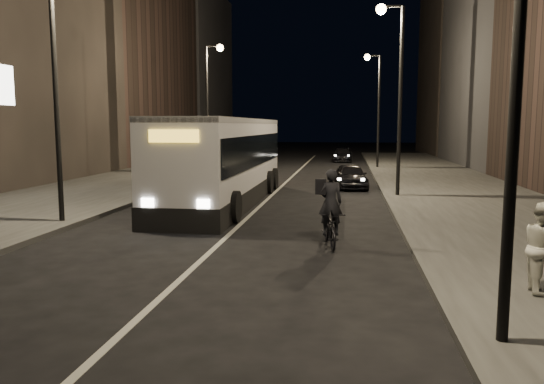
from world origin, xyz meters
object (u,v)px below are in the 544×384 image
(streetlight_left_near, at_px, (62,54))
(cyclist_on_bicycle, at_px, (330,221))
(car_near, at_px, (351,176))
(car_mid, at_px, (256,159))
(pedestrian_woman, at_px, (543,247))
(streetlight_right_mid, at_px, (395,74))
(streetlight_left_far, at_px, (211,91))
(car_far, at_px, (342,155))
(streetlight_right_far, at_px, (375,95))
(city_bus, at_px, (225,157))

(streetlight_left_near, height_order, cyclist_on_bicycle, streetlight_left_near)
(car_near, distance_m, car_mid, 14.93)
(cyclist_on_bicycle, xyz_separation_m, car_near, (0.61, 13.39, -0.07))
(pedestrian_woman, bearing_deg, car_mid, 22.67)
(cyclist_on_bicycle, distance_m, pedestrian_woman, 5.48)
(streetlight_right_mid, distance_m, cyclist_on_bicycle, 11.11)
(streetlight_right_mid, xyz_separation_m, car_near, (-1.75, 3.58, -4.74))
(streetlight_left_near, distance_m, cyclist_on_bicycle, 9.70)
(streetlight_right_mid, bearing_deg, streetlight_left_far, 136.84)
(streetlight_right_mid, distance_m, streetlight_left_far, 14.62)
(streetlight_left_near, relative_size, car_far, 1.97)
(streetlight_left_far, relative_size, cyclist_on_bicycle, 3.91)
(cyclist_on_bicycle, height_order, car_near, cyclist_on_bicycle)
(streetlight_left_near, height_order, pedestrian_woman, streetlight_left_near)
(pedestrian_woman, bearing_deg, streetlight_right_far, 6.57)
(cyclist_on_bicycle, bearing_deg, streetlight_left_far, 102.46)
(streetlight_left_near, distance_m, streetlight_left_far, 18.00)
(streetlight_left_near, distance_m, car_far, 33.12)
(streetlight_left_near, xyz_separation_m, car_far, (8.28, 31.71, -4.76))
(city_bus, distance_m, car_far, 26.42)
(streetlight_right_mid, relative_size, city_bus, 0.63)
(streetlight_left_near, distance_m, car_mid, 25.19)
(streetlight_right_mid, distance_m, car_far, 24.30)
(car_near, bearing_deg, city_bus, -138.42)
(streetlight_right_mid, xyz_separation_m, city_bus, (-6.93, -2.28, -3.48))
(streetlight_left_far, xyz_separation_m, car_near, (8.92, -6.42, -4.74))
(streetlight_right_far, bearing_deg, car_near, -98.00)
(car_near, bearing_deg, cyclist_on_bicycle, -99.55)
(streetlight_right_far, height_order, streetlight_left_near, same)
(streetlight_right_far, height_order, car_far, streetlight_right_far)
(city_bus, distance_m, pedestrian_woman, 14.19)
(streetlight_left_far, height_order, city_bus, streetlight_left_far)
(car_near, relative_size, car_mid, 0.99)
(streetlight_right_far, xyz_separation_m, streetlight_left_near, (-10.66, -24.00, 0.00))
(streetlight_left_near, relative_size, city_bus, 0.63)
(streetlight_left_near, bearing_deg, car_near, 52.41)
(car_far, bearing_deg, streetlight_right_far, -75.13)
(car_near, xyz_separation_m, car_mid, (-7.19, 13.09, -0.01))
(streetlight_left_near, bearing_deg, cyclist_on_bicycle, -12.23)
(city_bus, bearing_deg, car_near, 48.58)
(streetlight_left_near, bearing_deg, streetlight_right_mid, 36.88)
(streetlight_right_mid, height_order, streetlight_left_near, same)
(streetlight_right_far, relative_size, car_far, 1.97)
(streetlight_left_far, height_order, cyclist_on_bicycle, streetlight_left_far)
(city_bus, relative_size, car_near, 3.51)
(streetlight_right_far, bearing_deg, cyclist_on_bicycle, -95.22)
(city_bus, relative_size, car_mid, 3.47)
(streetlight_left_far, distance_m, pedestrian_woman, 26.94)
(streetlight_left_far, xyz_separation_m, city_bus, (3.73, -12.28, -3.48))
(streetlight_right_mid, relative_size, car_near, 2.22)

